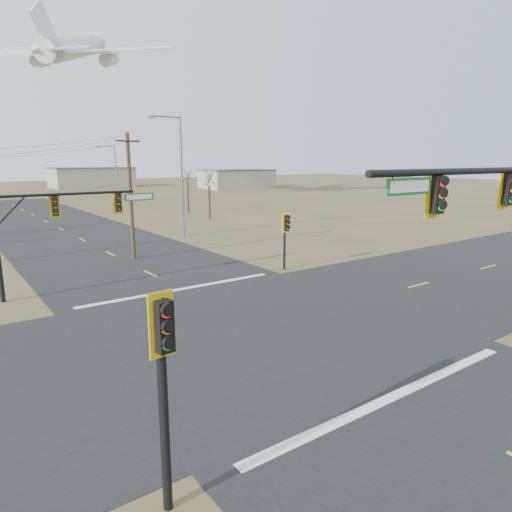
{
  "coord_description": "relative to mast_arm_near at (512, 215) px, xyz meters",
  "views": [
    {
      "loc": [
        -11.33,
        -15.68,
        7.4
      ],
      "look_at": [
        0.67,
        1.0,
        3.03
      ],
      "focal_mm": 32.0,
      "sensor_mm": 36.0,
      "label": 1
    }
  ],
  "objects": [
    {
      "name": "stop_bar_far",
      "position": [
        -4.68,
        15.75,
        -5.52
      ],
      "size": [
        12.0,
        0.4,
        0.01
      ],
      "primitive_type": "cube",
      "color": "silver",
      "rests_on": "road_ns"
    },
    {
      "name": "mast_arm_near",
      "position": [
        0.0,
        0.0,
        0.0
      ],
      "size": [
        11.08,
        0.5,
        7.65
      ],
      "rotation": [
        0.0,
        0.0,
        -0.19
      ],
      "color": "black",
      "rests_on": "ground"
    },
    {
      "name": "jet_airliner",
      "position": [
        7.21,
        77.96,
        20.46
      ],
      "size": [
        32.56,
        32.69,
        15.99
      ],
      "rotation": [
        0.0,
        -0.3,
        0.84
      ],
      "color": "silver"
    },
    {
      "name": "stop_bar_near",
      "position": [
        -4.68,
        0.75,
        -5.52
      ],
      "size": [
        12.0,
        0.4,
        0.01
      ],
      "primitive_type": "cube",
      "color": "silver",
      "rests_on": "road_ns"
    },
    {
      "name": "road_ew",
      "position": [
        -4.68,
        8.25,
        -5.54
      ],
      "size": [
        160.0,
        14.0,
        0.02
      ],
      "primitive_type": "cube",
      "color": "black",
      "rests_on": "ground"
    },
    {
      "name": "bare_tree_d",
      "position": [
        13.54,
        49.85,
        -0.24
      ],
      "size": [
        2.63,
        2.63,
        6.6
      ],
      "rotation": [
        0.0,
        0.0,
        0.05
      ],
      "color": "black",
      "rests_on": "ground"
    },
    {
      "name": "warehouse_mid",
      "position": [
        20.32,
        118.25,
        -3.05
      ],
      "size": [
        20.0,
        12.0,
        5.0
      ],
      "primitive_type": "cube",
      "color": "#A19D8E",
      "rests_on": "ground"
    },
    {
      "name": "warehouse_right",
      "position": [
        50.32,
        93.25,
        -3.3
      ],
      "size": [
        18.0,
        10.0,
        4.5
      ],
      "primitive_type": "cube",
      "color": "#A19D8E",
      "rests_on": "ground"
    },
    {
      "name": "bare_tree_c",
      "position": [
        12.68,
        42.47,
        -0.27
      ],
      "size": [
        3.49,
        3.49,
        6.73
      ],
      "rotation": [
        0.0,
        0.0,
        0.26
      ],
      "color": "black",
      "rests_on": "ground"
    },
    {
      "name": "ground",
      "position": [
        -4.68,
        8.25,
        -5.55
      ],
      "size": [
        320.0,
        320.0,
        0.0
      ],
      "primitive_type": "plane",
      "color": "brown",
      "rests_on": "ground"
    },
    {
      "name": "pedestal_signal_sw",
      "position": [
        -12.59,
        0.48,
        -2.04
      ],
      "size": [
        0.6,
        0.53,
        4.92
      ],
      "rotation": [
        0.0,
        0.0,
        0.11
      ],
      "color": "black",
      "rests_on": "ground"
    },
    {
      "name": "streetlight_b",
      "position": [
        5.5,
        56.08,
        -0.32
      ],
      "size": [
        2.61,
        0.37,
        9.32
      ],
      "rotation": [
        0.0,
        0.0,
        -0.29
      ],
      "color": "slate",
      "rests_on": "ground"
    },
    {
      "name": "streetlight_a",
      "position": [
        3.81,
        32.68,
        0.87
      ],
      "size": [
        3.2,
        0.51,
        11.42
      ],
      "rotation": [
        0.0,
        0.0,
        -0.4
      ],
      "color": "slate",
      "rests_on": "ground"
    },
    {
      "name": "road_ns",
      "position": [
        -4.68,
        8.25,
        -5.54
      ],
      "size": [
        14.0,
        160.0,
        0.02
      ],
      "primitive_type": "cube",
      "color": "black",
      "rests_on": "ground"
    },
    {
      "name": "mast_arm_far",
      "position": [
        -10.14,
        19.16,
        -1.1
      ],
      "size": [
        8.82,
        0.51,
        6.12
      ],
      "rotation": [
        0.0,
        0.0,
        -0.21
      ],
      "color": "black",
      "rests_on": "ground"
    },
    {
      "name": "pedestal_signal_ne",
      "position": [
        3.3,
        15.97,
        -2.63
      ],
      "size": [
        0.67,
        0.58,
        3.94
      ],
      "rotation": [
        0.0,
        0.0,
        -0.39
      ],
      "color": "black",
      "rests_on": "ground"
    },
    {
      "name": "utility_pole_near",
      "position": [
        -3.82,
        25.36,
        -0.72
      ],
      "size": [
        2.13,
        1.02,
        9.28
      ],
      "rotation": [
        0.0,
        0.0,
        0.41
      ],
      "color": "#40301B",
      "rests_on": "ground"
    }
  ]
}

